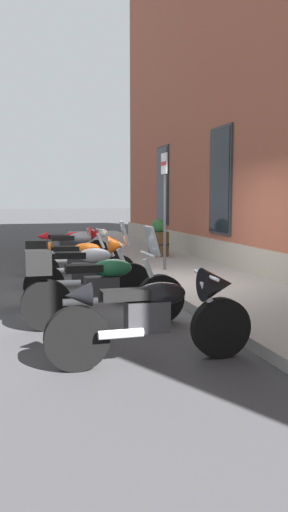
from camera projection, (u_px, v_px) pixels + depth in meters
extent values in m
plane|color=#38383A|center=(157.00, 291.00, 9.09)|extent=(140.00, 140.00, 0.00)
cube|color=gray|center=(214.00, 285.00, 9.37)|extent=(29.05, 2.26, 0.14)
cube|color=gray|center=(266.00, 268.00, 9.62)|extent=(23.05, 0.10, 0.70)
cube|color=#2D2D33|center=(163.00, 186.00, 16.05)|extent=(1.22, 0.06, 2.52)
cube|color=black|center=(162.00, 186.00, 16.04)|extent=(1.10, 0.03, 2.40)
cube|color=#2D2D33|center=(221.00, 181.00, 11.63)|extent=(1.22, 0.06, 2.52)
cube|color=black|center=(219.00, 181.00, 11.62)|extent=(1.10, 0.03, 2.40)
cylinder|color=black|center=(97.00, 252.00, 12.69)|extent=(0.19, 0.64, 0.63)
cylinder|color=black|center=(42.00, 255.00, 12.16)|extent=(0.19, 0.64, 0.63)
cylinder|color=silver|center=(94.00, 243.00, 12.63)|extent=(0.10, 0.30, 0.60)
cube|color=#28282B|center=(68.00, 246.00, 12.39)|extent=(0.27, 0.46, 0.32)
ellipsoid|color=red|center=(74.00, 237.00, 12.42)|extent=(0.32, 0.55, 0.24)
cube|color=black|center=(59.00, 237.00, 12.27)|extent=(0.27, 0.50, 0.10)
cylinder|color=silver|center=(90.00, 230.00, 12.55)|extent=(0.62, 0.11, 0.04)
cylinder|color=silver|center=(57.00, 252.00, 12.18)|extent=(0.14, 0.46, 0.09)
cone|color=red|center=(95.00, 233.00, 12.61)|extent=(0.40, 0.38, 0.36)
cone|color=red|center=(42.00, 237.00, 12.12)|extent=(0.27, 0.29, 0.24)
cylinder|color=black|center=(108.00, 261.00, 11.12)|extent=(0.16, 0.61, 0.60)
cylinder|color=black|center=(42.00, 263.00, 10.64)|extent=(0.16, 0.61, 0.60)
cylinder|color=silver|center=(104.00, 248.00, 11.05)|extent=(0.09, 0.34, 0.70)
cube|color=#28282B|center=(73.00, 254.00, 10.84)|extent=(0.25, 0.45, 0.32)
ellipsoid|color=slate|center=(80.00, 238.00, 10.85)|extent=(0.30, 0.54, 0.24)
cube|color=black|center=(63.00, 238.00, 10.72)|extent=(0.25, 0.49, 0.10)
cylinder|color=silver|center=(100.00, 230.00, 10.98)|extent=(0.62, 0.08, 0.04)
cylinder|color=silver|center=(61.00, 261.00, 10.65)|extent=(0.12, 0.46, 0.09)
sphere|color=silver|center=(104.00, 233.00, 11.01)|extent=(0.18, 0.18, 0.18)
cylinder|color=black|center=(120.00, 271.00, 9.47)|extent=(0.21, 0.63, 0.62)
cylinder|color=black|center=(44.00, 272.00, 9.31)|extent=(0.21, 0.63, 0.62)
cylinder|color=silver|center=(114.00, 259.00, 9.43)|extent=(0.11, 0.31, 0.61)
cube|color=#28282B|center=(79.00, 262.00, 9.36)|extent=(0.28, 0.47, 0.32)
ellipsoid|color=orange|center=(87.00, 249.00, 9.35)|extent=(0.33, 0.55, 0.24)
cube|color=black|center=(67.00, 249.00, 9.31)|extent=(0.29, 0.51, 0.10)
cylinder|color=silver|center=(110.00, 240.00, 9.38)|extent=(0.62, 0.13, 0.04)
cylinder|color=silver|center=(63.00, 270.00, 9.23)|extent=(0.16, 0.46, 0.09)
cone|color=orange|center=(117.00, 245.00, 9.41)|extent=(0.41, 0.39, 0.36)
cone|color=orange|center=(44.00, 248.00, 9.26)|extent=(0.28, 0.29, 0.24)
cylinder|color=black|center=(132.00, 283.00, 8.04)|extent=(0.20, 0.66, 0.65)
cylinder|color=black|center=(44.00, 285.00, 7.85)|extent=(0.20, 0.66, 0.65)
cylinder|color=silver|center=(126.00, 268.00, 7.99)|extent=(0.11, 0.32, 0.64)
cube|color=#28282B|center=(85.00, 273.00, 7.92)|extent=(0.27, 0.46, 0.32)
ellipsoid|color=#B7BABF|center=(95.00, 256.00, 7.90)|extent=(0.32, 0.55, 0.24)
cube|color=black|center=(71.00, 255.00, 7.85)|extent=(0.28, 0.50, 0.10)
cylinder|color=silver|center=(121.00, 245.00, 7.94)|extent=(0.62, 0.11, 0.04)
cylinder|color=silver|center=(67.00, 283.00, 7.77)|extent=(0.15, 0.46, 0.09)
cube|color=#B2BCC6|center=(124.00, 233.00, 7.93)|extent=(0.38, 0.19, 0.40)
cube|color=black|center=(37.00, 249.00, 7.77)|extent=(0.40, 0.36, 0.30)
cylinder|color=black|center=(160.00, 299.00, 6.76)|extent=(0.13, 0.67, 0.67)
cylinder|color=black|center=(47.00, 305.00, 6.35)|extent=(0.13, 0.67, 0.67)
cylinder|color=silver|center=(153.00, 281.00, 6.70)|extent=(0.07, 0.31, 0.63)
cube|color=#28282B|center=(102.00, 289.00, 6.52)|extent=(0.22, 0.44, 0.32)
ellipsoid|color=#195633|center=(113.00, 268.00, 6.53)|extent=(0.26, 0.52, 0.24)
cube|color=black|center=(84.00, 268.00, 6.43)|extent=(0.22, 0.48, 0.10)
cylinder|color=silver|center=(148.00, 254.00, 6.64)|extent=(0.62, 0.04, 0.04)
cylinder|color=silver|center=(80.00, 301.00, 6.34)|extent=(0.09, 0.45, 0.09)
cube|color=#B2BCC6|center=(152.00, 241.00, 6.63)|extent=(0.36, 0.15, 0.40)
cube|color=black|center=(38.00, 262.00, 6.26)|extent=(0.36, 0.32, 0.30)
cylinder|color=black|center=(221.00, 328.00, 5.27)|extent=(0.12, 0.65, 0.65)
cylinder|color=black|center=(77.00, 339.00, 4.87)|extent=(0.12, 0.65, 0.65)
cylinder|color=silver|center=(212.00, 308.00, 5.22)|extent=(0.07, 0.29, 0.59)
cube|color=#28282B|center=(147.00, 316.00, 5.04)|extent=(0.22, 0.44, 0.32)
ellipsoid|color=black|center=(161.00, 294.00, 5.05)|extent=(0.26, 0.52, 0.24)
cube|color=black|center=(125.00, 295.00, 4.95)|extent=(0.22, 0.48, 0.10)
cylinder|color=silver|center=(206.00, 275.00, 5.16)|extent=(0.62, 0.04, 0.04)
cylinder|color=silver|center=(121.00, 334.00, 4.86)|extent=(0.09, 0.45, 0.09)
cone|color=black|center=(217.00, 284.00, 5.20)|extent=(0.36, 0.34, 0.36)
cone|color=black|center=(78.00, 295.00, 4.82)|extent=(0.24, 0.26, 0.24)
cylinder|color=#4C4C51|center=(165.00, 211.00, 10.69)|extent=(0.06, 0.06, 2.54)
cube|color=white|center=(164.00, 164.00, 10.57)|extent=(0.36, 0.03, 0.44)
cube|color=red|center=(163.00, 164.00, 10.56)|extent=(0.36, 0.01, 0.08)
cylinder|color=brown|center=(159.00, 244.00, 13.32)|extent=(0.55, 0.55, 0.65)
cylinder|color=black|center=(159.00, 244.00, 13.32)|extent=(0.58, 0.58, 0.04)
sphere|color=#28602D|center=(159.00, 227.00, 13.26)|extent=(0.40, 0.40, 0.40)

